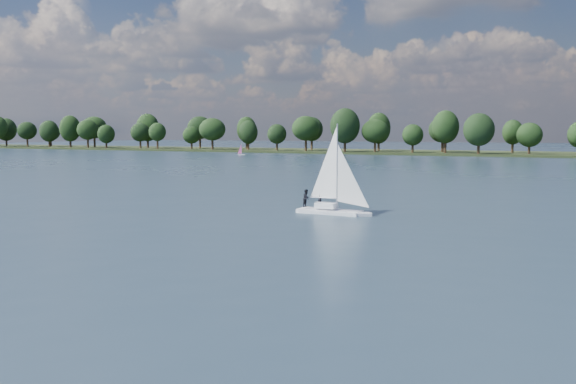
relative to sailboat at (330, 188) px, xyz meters
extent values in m
plane|color=#233342|center=(2.61, 60.01, -2.59)|extent=(700.00, 700.00, 0.00)
cube|color=black|center=(2.61, 172.01, -2.59)|extent=(660.00, 40.00, 1.50)
cube|color=white|center=(0.11, -0.01, -2.59)|extent=(7.11, 2.24, 0.83)
cube|color=white|center=(0.11, -0.01, -1.76)|extent=(2.12, 1.32, 0.52)
cylinder|color=silver|center=(0.11, -0.01, 2.13)|extent=(0.12, 0.12, 8.29)
imported|color=black|center=(-1.28, 0.49, -1.14)|extent=(0.53, 0.72, 1.79)
imported|color=black|center=(-2.53, -0.05, -1.14)|extent=(0.75, 0.93, 1.79)
cube|color=white|center=(-86.26, 130.20, -2.59)|extent=(2.72, 1.69, 0.41)
cylinder|color=silver|center=(-86.26, 130.20, -0.54)|extent=(0.07, 0.07, 3.64)
cube|color=#5C5E61|center=(-160.34, 154.97, -2.59)|extent=(4.36, 2.89, 0.50)
camera|label=1|loc=(23.98, -58.10, 5.56)|focal=40.00mm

